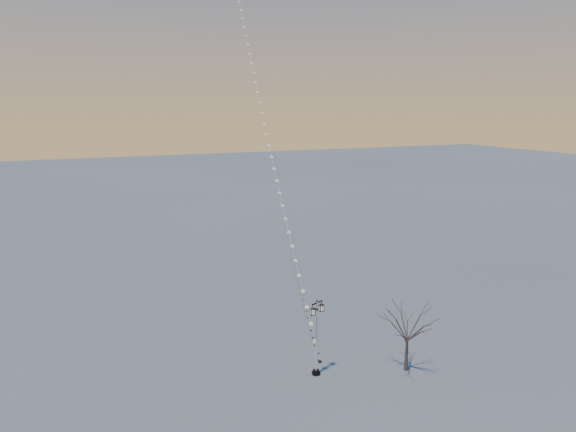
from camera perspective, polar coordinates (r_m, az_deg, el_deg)
ground at (r=32.04m, az=3.45°, el=-18.13°), size 300.00×300.00×0.00m
street_lamp at (r=31.55m, az=3.24°, el=-13.09°), size 1.17×0.74×4.87m
bare_tree at (r=32.73m, az=13.35°, el=-12.14°), size 2.48×2.48×4.11m
kite_train at (r=49.04m, az=-3.24°, el=14.33°), size 7.15×39.24×36.20m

